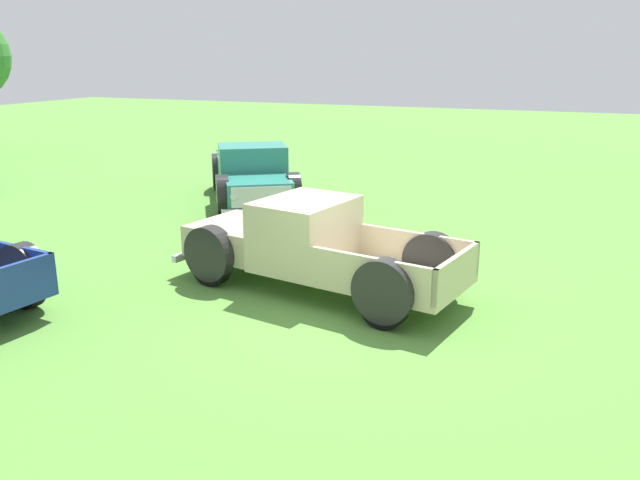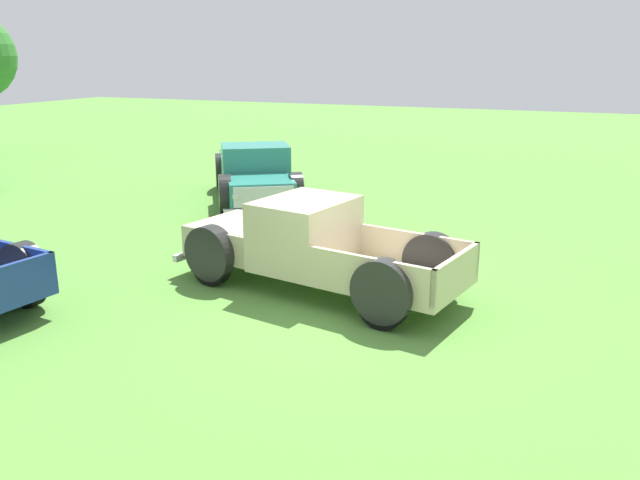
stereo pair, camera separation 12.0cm
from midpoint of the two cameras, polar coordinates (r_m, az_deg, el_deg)
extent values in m
plane|color=#548C38|center=(10.61, 2.21, -5.96)|extent=(80.00, 80.00, 0.00)
cube|color=#C6B793|center=(12.19, -7.18, 0.22)|extent=(1.82, 1.81, 0.57)
cube|color=silver|center=(12.70, -9.91, 0.75)|extent=(1.39, 0.32, 0.47)
sphere|color=silver|center=(12.25, -11.83, 0.21)|extent=(0.21, 0.21, 0.21)
sphere|color=silver|center=(13.13, -8.01, 1.46)|extent=(0.21, 0.21, 0.21)
cube|color=#C6B793|center=(11.26, -1.62, 0.63)|extent=(1.94, 1.63, 1.18)
cube|color=#8C9EA8|center=(11.56, -4.19, 2.33)|extent=(1.47, 0.32, 0.52)
cube|color=#C6B793|center=(10.58, 6.23, -3.57)|extent=(2.09, 2.44, 0.10)
cube|color=#C6B793|center=(9.78, 4.11, -3.09)|extent=(0.48, 2.14, 0.57)
cube|color=#C6B793|center=(11.17, 8.19, -0.75)|extent=(0.48, 2.14, 0.57)
cube|color=#C6B793|center=(10.07, 11.56, -2.81)|extent=(1.70, 0.40, 0.57)
cylinder|color=black|center=(11.66, -9.86, -2.09)|extent=(0.37, 0.81, 0.78)
cylinder|color=#B7B7BC|center=(11.65, -9.89, -2.11)|extent=(0.30, 0.35, 0.31)
cylinder|color=black|center=(11.60, -9.90, -1.17)|extent=(0.47, 1.02, 0.99)
cylinder|color=black|center=(12.92, -4.68, -0.11)|extent=(0.37, 0.81, 0.78)
cylinder|color=#B7B7BC|center=(12.92, -4.65, -0.10)|extent=(0.30, 0.35, 0.31)
cylinder|color=black|center=(12.86, -4.70, 0.73)|extent=(0.47, 1.02, 0.99)
cylinder|color=black|center=(9.76, 5.26, -5.56)|extent=(0.37, 0.81, 0.78)
cylinder|color=#B7B7BC|center=(9.76, 5.23, -5.58)|extent=(0.30, 0.35, 0.31)
cylinder|color=black|center=(9.69, 5.29, -4.48)|extent=(0.47, 1.02, 0.99)
cylinder|color=black|center=(11.23, 9.40, -2.78)|extent=(0.37, 0.81, 0.78)
cylinder|color=#B7B7BC|center=(11.24, 9.42, -2.77)|extent=(0.30, 0.35, 0.31)
cylinder|color=black|center=(11.17, 9.45, -1.83)|extent=(0.47, 1.02, 0.99)
cube|color=silver|center=(12.82, -9.98, -0.61)|extent=(1.86, 0.45, 0.12)
cube|color=navy|center=(11.60, -25.84, -1.60)|extent=(0.37, 2.15, 0.57)
cube|color=navy|center=(10.34, -26.26, -3.68)|extent=(1.72, 0.31, 0.57)
cylinder|color=black|center=(11.54, -24.70, -3.57)|extent=(0.33, 0.81, 0.78)
cylinder|color=#B7B7BC|center=(11.54, -24.66, -3.56)|extent=(0.29, 0.34, 0.31)
cylinder|color=black|center=(11.48, -24.81, -2.64)|extent=(0.42, 1.02, 0.99)
cube|color=#2D8475|center=(16.33, -5.64, 4.38)|extent=(2.20, 2.20, 0.58)
cube|color=silver|center=(15.54, -5.36, 3.79)|extent=(0.84, 1.24, 0.49)
sphere|color=silver|center=(15.63, -3.03, 4.01)|extent=(0.21, 0.21, 0.21)
sphere|color=silver|center=(15.51, -7.73, 3.80)|extent=(0.21, 0.21, 0.21)
cube|color=#2D8475|center=(17.72, -6.11, 6.33)|extent=(2.11, 2.22, 1.21)
cube|color=#8C9EA8|center=(17.05, -5.95, 6.85)|extent=(0.86, 1.30, 0.53)
cube|color=#2D8475|center=(19.58, -6.50, 5.59)|extent=(2.82, 2.68, 0.11)
cube|color=#2D8475|center=(19.60, -4.07, 6.68)|extent=(1.90, 1.28, 0.58)
cube|color=#2D8475|center=(19.48, -9.01, 6.47)|extent=(1.90, 1.28, 0.58)
cube|color=#2D8475|center=(20.57, -6.76, 7.06)|extent=(1.03, 1.52, 0.58)
cylinder|color=black|center=(16.49, -2.54, 3.53)|extent=(0.80, 0.63, 0.80)
cylinder|color=#B7B7BC|center=(16.49, -2.51, 3.53)|extent=(0.41, 0.39, 0.32)
cylinder|color=black|center=(16.45, -2.55, 4.21)|extent=(1.01, 0.80, 1.01)
cylinder|color=black|center=(16.34, -8.70, 3.24)|extent=(0.80, 0.63, 0.80)
cylinder|color=#B7B7BC|center=(16.34, -8.74, 3.24)|extent=(0.41, 0.39, 0.32)
cylinder|color=black|center=(16.30, -8.73, 3.93)|extent=(1.01, 0.80, 1.01)
cylinder|color=black|center=(19.93, -4.00, 5.69)|extent=(0.80, 0.63, 0.80)
cylinder|color=#B7B7BC|center=(19.93, -3.98, 5.69)|extent=(0.41, 0.39, 0.32)
cylinder|color=black|center=(19.89, -4.02, 6.26)|extent=(1.01, 0.80, 1.01)
cylinder|color=black|center=(19.80, -9.12, 5.46)|extent=(0.80, 0.63, 0.80)
cylinder|color=#B7B7BC|center=(19.80, -9.15, 5.46)|extent=(0.41, 0.39, 0.32)
cylinder|color=black|center=(19.77, -9.15, 6.04)|extent=(1.01, 0.80, 1.01)
cube|color=silver|center=(15.58, -5.31, 2.57)|extent=(1.14, 1.67, 0.13)
camera|label=1|loc=(0.06, -90.31, -0.09)|focal=36.55mm
camera|label=2|loc=(0.06, 89.69, 0.09)|focal=36.55mm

